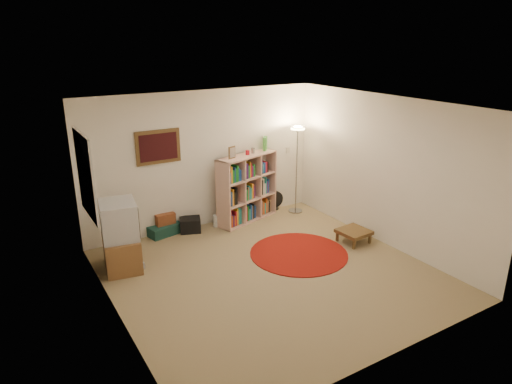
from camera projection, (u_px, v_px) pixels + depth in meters
The scene contains 12 objects.
room at pixel (267, 194), 6.45m from camera, with size 4.54×4.54×2.54m.
bookshelf at pixel (246, 189), 8.63m from camera, with size 1.35×0.73×1.55m.
floor_lamp at pixel (297, 141), 8.79m from camera, with size 0.43×0.43×1.76m.
floor_fan at pixel (275, 200), 9.31m from camera, with size 0.35×0.20×0.40m.
tv_stand at pixel (121, 237), 6.86m from camera, with size 0.62×0.81×1.07m.
dvd_box at pixel (133, 265), 6.98m from camera, with size 0.31×0.27×0.10m.
suitcase at pixel (164, 229), 8.18m from camera, with size 0.64×0.48×0.19m.
wicker_basket at pixel (164, 218), 8.17m from camera, with size 0.36×0.27×0.20m.
duffel_bag at pixel (190, 225), 8.28m from camera, with size 0.45×0.42×0.25m.
paper_towel at pixel (216, 221), 8.49m from camera, with size 0.12×0.12×0.23m.
red_rug at pixel (299, 253), 7.46m from camera, with size 1.60×1.60×0.01m.
side_table at pixel (354, 232), 7.83m from camera, with size 0.52×0.52×0.22m.
Camera 1 is at (-3.35, -5.08, 3.38)m, focal length 32.00 mm.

